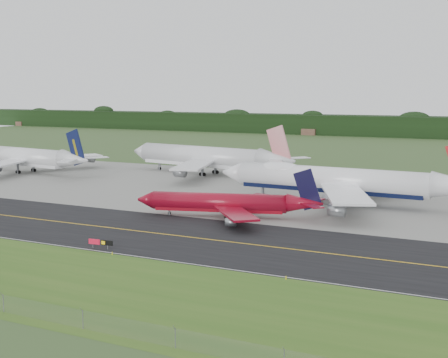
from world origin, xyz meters
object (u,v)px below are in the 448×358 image
jet_ba_747 (340,181)px  jet_star_tail (208,157)px  jet_red_737 (229,203)px  jet_navy_gold (25,157)px  taxiway_sign (100,242)px

jet_ba_747 → jet_star_tail: (-51.93, 32.10, 0.05)m
jet_red_737 → jet_navy_gold: size_ratio=0.67×
jet_navy_gold → jet_star_tail: (56.57, 21.53, 0.60)m
jet_star_tail → taxiway_sign: jet_star_tail is taller
jet_ba_747 → jet_navy_gold: (-108.50, 10.57, -0.55)m
taxiway_sign → jet_ba_747: bearing=67.9°
jet_red_737 → jet_star_tail: (-35.48, 57.89, 2.60)m
jet_ba_747 → jet_navy_gold: bearing=174.4°
jet_red_737 → jet_star_tail: bearing=121.5°
jet_ba_747 → jet_star_tail: jet_star_tail is taller
jet_ba_747 → jet_red_737: (-16.46, -25.80, -2.54)m
jet_navy_gold → jet_star_tail: bearing=20.8°
jet_ba_747 → taxiway_sign: 64.52m
jet_star_tail → taxiway_sign: bearing=-73.2°
jet_star_tail → jet_red_737: bearing=-58.5°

